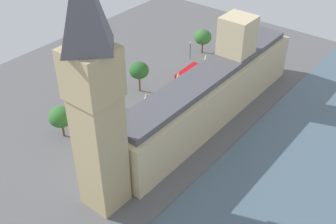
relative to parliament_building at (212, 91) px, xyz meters
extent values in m
plane|color=#565659|center=(1.99, 1.56, -7.89)|extent=(139.40, 139.40, 0.00)
cube|color=#475B6B|center=(-31.10, 1.56, -7.76)|extent=(37.98, 125.46, 0.25)
cube|color=#CCBA8E|center=(-0.01, 1.56, -1.29)|extent=(11.85, 69.40, 13.19)
cube|color=#CCBA8E|center=(-0.01, -10.93, 4.78)|extent=(8.15, 8.15, 25.34)
cube|color=#4C4C54|center=(-0.01, 1.56, 6.10)|extent=(9.00, 66.63, 1.60)
cone|color=#CCBA8E|center=(5.52, -29.67, 6.32)|extent=(1.20, 1.20, 2.04)
cone|color=#CCBA8E|center=(5.52, -17.18, 6.42)|extent=(1.20, 1.20, 2.23)
cone|color=#CCBA8E|center=(5.52, -4.69, 6.34)|extent=(1.20, 1.20, 2.08)
cone|color=#CCBA8E|center=(5.52, 7.81, 6.32)|extent=(1.20, 1.20, 2.03)
cone|color=#CCBA8E|center=(5.52, 20.30, 6.30)|extent=(1.20, 1.20, 2.00)
cone|color=#CCBA8E|center=(5.52, 32.79, 6.20)|extent=(1.20, 1.20, 1.80)
cube|color=tan|center=(-0.25, 40.75, 5.49)|extent=(7.72, 7.72, 26.75)
cube|color=tan|center=(-0.25, 40.75, 23.70)|extent=(8.49, 8.49, 9.67)
cylinder|color=silver|center=(4.15, 40.75, 23.70)|extent=(0.25, 5.87, 5.87)
torus|color=black|center=(4.15, 40.75, 23.70)|extent=(0.24, 6.11, 6.11)
cylinder|color=silver|center=(-0.25, 36.36, 23.70)|extent=(5.87, 0.25, 5.87)
torus|color=black|center=(-0.25, 36.36, 23.70)|extent=(6.11, 0.24, 6.11)
pyramid|color=#4C4C54|center=(-0.25, 40.75, 36.79)|extent=(8.49, 8.49, 16.50)
cube|color=#B20C0F|center=(15.34, -10.00, -5.24)|extent=(3.05, 10.62, 4.20)
cube|color=black|center=(15.34, -10.00, -5.15)|extent=(3.09, 10.22, 0.70)
cylinder|color=black|center=(16.68, -13.61, -7.34)|extent=(0.41, 1.12, 1.10)
cylinder|color=black|center=(14.39, -13.73, -7.34)|extent=(0.41, 1.12, 1.10)
cylinder|color=black|center=(16.30, -6.27, -7.34)|extent=(0.41, 1.12, 1.10)
cylinder|color=black|center=(14.00, -6.39, -7.34)|extent=(0.41, 1.12, 1.10)
cube|color=silver|center=(14.44, 9.23, -7.17)|extent=(1.90, 4.20, 0.75)
cube|color=black|center=(14.45, 9.44, -6.47)|extent=(1.56, 2.37, 0.65)
cylinder|color=black|center=(15.20, 7.88, -7.55)|extent=(0.27, 0.69, 0.68)
cylinder|color=black|center=(13.59, 7.93, -7.55)|extent=(0.27, 0.69, 0.68)
cylinder|color=black|center=(15.29, 10.53, -7.55)|extent=(0.27, 0.69, 0.68)
cylinder|color=black|center=(13.68, 10.58, -7.55)|extent=(0.27, 0.69, 0.68)
cube|color=gold|center=(13.76, 27.06, -7.17)|extent=(1.98, 4.54, 0.75)
cube|color=black|center=(13.75, 27.29, -6.47)|extent=(1.61, 2.56, 0.65)
cylinder|color=black|center=(14.64, 25.67, -7.55)|extent=(0.28, 0.69, 0.68)
cylinder|color=black|center=(13.00, 25.60, -7.55)|extent=(0.28, 0.69, 0.68)
cylinder|color=black|center=(14.52, 28.53, -7.55)|extent=(0.28, 0.69, 0.68)
cylinder|color=black|center=(12.89, 28.46, -7.55)|extent=(0.28, 0.69, 0.68)
cylinder|color=black|center=(8.32, 14.06, -7.23)|extent=(0.50, 0.50, 1.32)
sphere|color=#8C6647|center=(8.32, 14.06, -6.45)|extent=(0.25, 0.25, 0.25)
cube|color=black|center=(8.37, 13.78, -7.16)|extent=(0.32, 0.15, 0.24)
cylinder|color=black|center=(7.76, -5.75, -7.21)|extent=(0.60, 0.60, 1.36)
sphere|color=#8C6647|center=(7.76, -5.75, -6.40)|extent=(0.26, 0.26, 0.26)
cube|color=black|center=(8.02, -5.63, -7.14)|extent=(0.22, 0.33, 0.24)
cylinder|color=#336B60|center=(7.68, -13.05, -7.19)|extent=(0.56, 0.56, 1.39)
sphere|color=beige|center=(7.68, -13.05, -6.37)|extent=(0.27, 0.27, 0.27)
cube|color=navy|center=(7.96, -13.11, -7.12)|extent=(0.17, 0.33, 0.25)
cylinder|color=brown|center=(24.52, 31.79, -6.01)|extent=(0.56, 0.56, 3.76)
ellipsoid|color=#2D6628|center=(24.52, 31.79, -1.80)|extent=(6.22, 6.22, 5.29)
cylinder|color=brown|center=(24.87, 16.06, -5.60)|extent=(0.56, 0.56, 4.58)
ellipsoid|color=#235623|center=(24.87, 16.06, -1.14)|extent=(5.77, 5.77, 4.90)
cylinder|color=brown|center=(23.75, 2.93, -5.43)|extent=(0.56, 0.56, 4.91)
ellipsoid|color=#235623|center=(23.75, 2.93, -0.79)|extent=(5.84, 5.84, 4.96)
cylinder|color=brown|center=(23.54, -29.93, -6.05)|extent=(0.56, 0.56, 3.67)
ellipsoid|color=#2D6628|center=(23.54, -29.93, -1.95)|extent=(6.06, 6.06, 5.15)
cylinder|color=black|center=(24.06, -23.38, -4.98)|extent=(0.18, 0.18, 5.80)
sphere|color=#F2EAC6|center=(24.06, -23.38, -1.80)|extent=(0.56, 0.56, 0.56)
camera|label=1|loc=(-50.05, 81.96, 59.73)|focal=44.66mm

